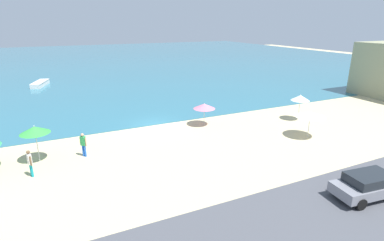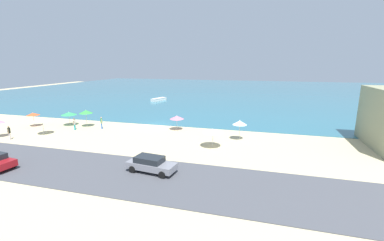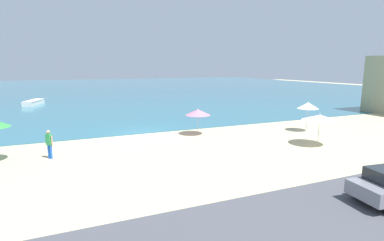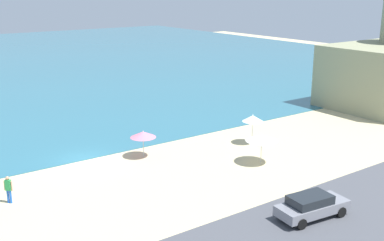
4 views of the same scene
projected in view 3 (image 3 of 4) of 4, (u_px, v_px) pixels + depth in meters
name	position (u px, v px, depth m)	size (l,w,h in m)	color
ground_plane	(142.00, 134.00, 25.28)	(160.00, 160.00, 0.00)	#C5B68B
sea	(89.00, 89.00, 75.04)	(150.00, 110.00, 0.05)	#2D697E
beach_umbrella_1	(320.00, 118.00, 21.42)	(2.49, 2.49, 2.30)	#B2B2B7
beach_umbrella_4	(308.00, 106.00, 25.99)	(1.81, 1.81, 2.62)	#B2B2B7
beach_umbrella_5	(198.00, 112.00, 24.75)	(2.05, 2.05, 2.20)	#B2B2B7
bather_0	(49.00, 143.00, 18.42)	(0.42, 0.44, 1.80)	blue
skiff_nearshore	(34.00, 102.00, 43.89)	(2.78, 5.31, 0.69)	white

